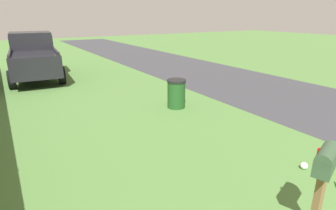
% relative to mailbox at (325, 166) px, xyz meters
% --- Properties ---
extents(road_asphalt, '(60.00, 5.18, 0.01)m').
position_rel_mailbox_xyz_m(road_asphalt, '(2.67, -5.63, -1.06)').
color(road_asphalt, '#38383D').
rests_on(road_asphalt, ground).
extents(mailbox, '(0.36, 0.56, 1.32)m').
position_rel_mailbox_xyz_m(mailbox, '(0.00, 0.00, 0.00)').
color(mailbox, brown).
rests_on(mailbox, ground).
extents(pickup_truck, '(5.42, 2.50, 2.09)m').
position_rel_mailbox_xyz_m(pickup_truck, '(12.74, 1.85, 0.04)').
color(pickup_truck, black).
rests_on(pickup_truck, ground).
extents(trash_bin, '(0.60, 0.60, 0.92)m').
position_rel_mailbox_xyz_m(trash_bin, '(5.48, -1.40, -0.60)').
color(trash_bin, '#1E4C1E').
rests_on(trash_bin, ground).
extents(litter_bag_by_mailbox, '(0.14, 0.14, 0.14)m').
position_rel_mailbox_xyz_m(litter_bag_by_mailbox, '(1.05, -1.47, -0.99)').
color(litter_bag_by_mailbox, silver).
rests_on(litter_bag_by_mailbox, ground).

